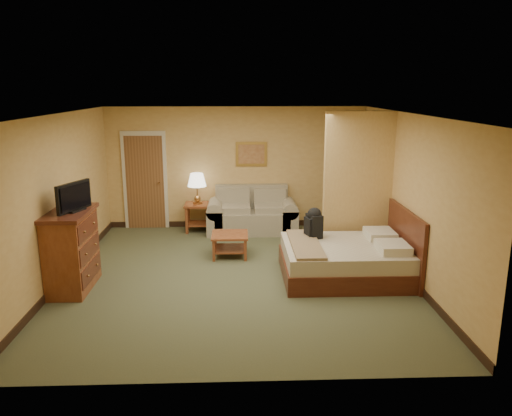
{
  "coord_description": "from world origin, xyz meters",
  "views": [
    {
      "loc": [
        0.02,
        -7.64,
        3.0
      ],
      "look_at": [
        0.34,
        0.6,
        0.99
      ],
      "focal_mm": 35.0,
      "sensor_mm": 36.0,
      "label": 1
    }
  ],
  "objects_px": {
    "loveseat": "(252,217)",
    "dresser": "(72,250)",
    "bed": "(349,259)",
    "coffee_table": "(230,240)"
  },
  "relations": [
    {
      "from": "dresser",
      "to": "coffee_table",
      "type": "bearing_deg",
      "value": 30.82
    },
    {
      "from": "loveseat",
      "to": "coffee_table",
      "type": "xyz_separation_m",
      "value": [
        -0.45,
        -1.58,
        -0.01
      ]
    },
    {
      "from": "loveseat",
      "to": "coffee_table",
      "type": "bearing_deg",
      "value": -105.91
    },
    {
      "from": "dresser",
      "to": "loveseat",
      "type": "bearing_deg",
      "value": 46.8
    },
    {
      "from": "loveseat",
      "to": "dresser",
      "type": "bearing_deg",
      "value": -133.2
    },
    {
      "from": "bed",
      "to": "dresser",
      "type": "bearing_deg",
      "value": -175.85
    },
    {
      "from": "loveseat",
      "to": "bed",
      "type": "height_order",
      "value": "bed"
    },
    {
      "from": "loveseat",
      "to": "dresser",
      "type": "distance_m",
      "value": 4.11
    },
    {
      "from": "coffee_table",
      "to": "bed",
      "type": "xyz_separation_m",
      "value": [
        1.94,
        -1.09,
        0.0
      ]
    },
    {
      "from": "loveseat",
      "to": "dresser",
      "type": "height_order",
      "value": "dresser"
    }
  ]
}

